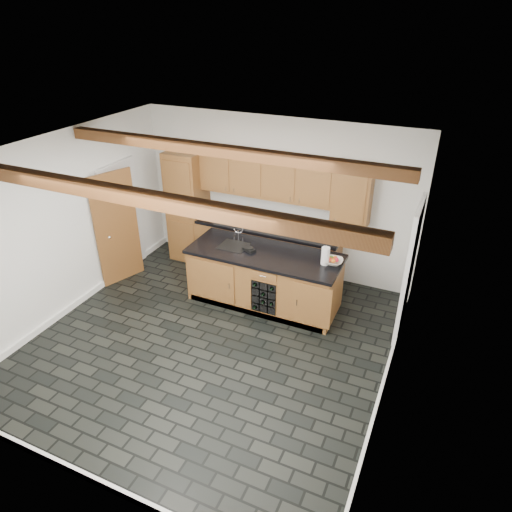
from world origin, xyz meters
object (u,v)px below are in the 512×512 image
Objects in this scene: kitchen_scale at (249,249)px; paper_towel at (325,256)px; fruit_bowl at (333,261)px; island at (264,278)px.

paper_towel is (1.22, 0.09, 0.11)m from kitchen_scale.
fruit_bowl is 0.16m from paper_towel.
fruit_bowl is at bearing 6.25° from island.
fruit_bowl is 1.07× the size of paper_towel.
fruit_bowl reaches higher than island.
island is 1.14m from paper_towel.
kitchen_scale is at bearing -172.58° from island.
kitchen_scale is 0.78× the size of fruit_bowl.
fruit_bowl is (1.33, 0.15, 0.01)m from kitchen_scale.
island is 8.97× the size of paper_towel.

